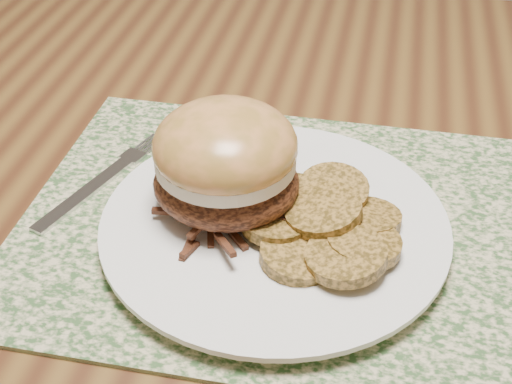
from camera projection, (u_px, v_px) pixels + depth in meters
dining_table at (512, 273)px, 0.66m from camera, size 1.50×0.90×0.75m
placemat at (297, 226)px, 0.58m from camera, size 0.45×0.33×0.00m
dinner_plate at (274, 227)px, 0.57m from camera, size 0.26×0.26×0.02m
pork_sandwich at (226, 161)px, 0.55m from camera, size 0.12×0.11×0.09m
roasted_potatoes at (325, 223)px, 0.54m from camera, size 0.15×0.16×0.04m
fork at (103, 179)px, 0.63m from camera, size 0.07×0.16×0.00m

